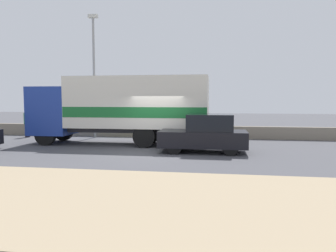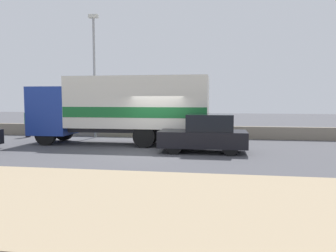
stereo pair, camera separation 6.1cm
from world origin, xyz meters
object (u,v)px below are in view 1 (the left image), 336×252
at_px(box_truck, 122,107).
at_px(pedestrian, 27,123).
at_px(car_hatchback, 205,134).
at_px(street_lamp, 94,68).

relative_size(box_truck, pedestrian, 5.36).
distance_m(box_truck, pedestrian, 7.16).
bearing_deg(pedestrian, car_hatchback, -20.31).
bearing_deg(car_hatchback, box_truck, -24.06).
xyz_separation_m(car_hatchback, pedestrian, (-11.09, 4.11, 0.07)).
xyz_separation_m(box_truck, car_hatchback, (4.35, -1.94, -1.14)).
relative_size(street_lamp, car_hatchback, 1.93).
relative_size(car_hatchback, pedestrian, 2.23).
distance_m(street_lamp, pedestrian, 5.39).
height_order(street_lamp, pedestrian, street_lamp).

